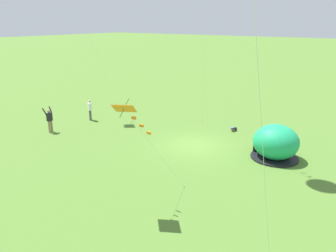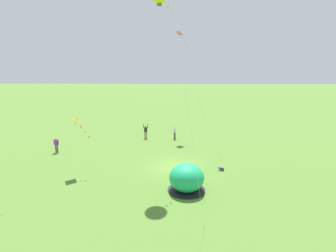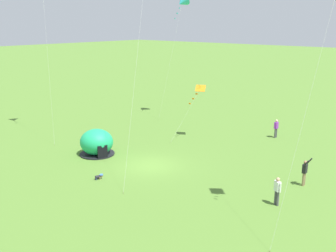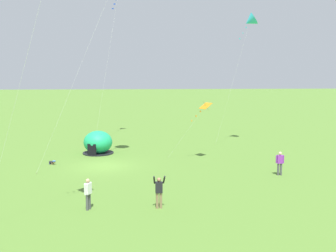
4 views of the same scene
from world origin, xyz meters
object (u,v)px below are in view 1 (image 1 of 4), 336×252
Objects in this scene: popup_tent at (276,143)px; person_far_back at (50,119)px; kite_orange at (128,113)px; toddler_crawling at (234,129)px; person_near_tent at (90,109)px.

popup_tent is 1.49× the size of person_far_back.
kite_orange is (-11.81, 4.36, 3.41)m from person_far_back.
person_near_tent is (10.95, 4.24, 0.79)m from toddler_crawling.
kite_orange is at bearing 145.08° from person_near_tent.
person_near_tent is at bearing 21.18° from toddler_crawling.
popup_tent is at bearing -110.17° from kite_orange.
popup_tent reaches higher than person_near_tent.
person_near_tent is 3.82m from person_far_back.
kite_orange reaches higher than person_near_tent.
popup_tent is 15.12m from person_near_tent.
toddler_crawling is at bearing -158.82° from person_near_tent.
popup_tent is 15.92m from person_far_back.
person_near_tent is at bearing -91.38° from person_far_back.
toddler_crawling is 13.69m from person_far_back.
person_far_back is at bearing 17.56° from popup_tent.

